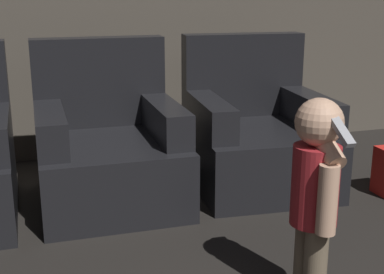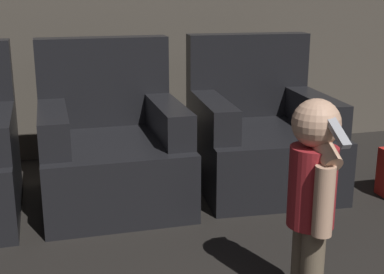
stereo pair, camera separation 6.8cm
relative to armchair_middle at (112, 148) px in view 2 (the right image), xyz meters
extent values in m
cube|color=black|center=(0.00, -0.07, -0.12)|extent=(0.83, 0.92, 0.39)
cube|color=black|center=(0.00, 0.31, 0.35)|extent=(0.82, 0.17, 0.56)
cube|color=black|center=(-0.33, -0.06, 0.18)|extent=(0.17, 0.75, 0.20)
cube|color=black|center=(0.33, -0.07, 0.18)|extent=(0.17, 0.75, 0.20)
cube|color=black|center=(0.95, -0.07, -0.12)|extent=(0.89, 0.97, 0.39)
cube|color=black|center=(0.98, 0.31, 0.35)|extent=(0.83, 0.23, 0.56)
cube|color=black|center=(0.62, -0.04, 0.18)|extent=(0.22, 0.76, 0.20)
cube|color=black|center=(1.28, -0.09, 0.18)|extent=(0.22, 0.76, 0.20)
cylinder|color=brown|center=(0.61, -1.30, -0.14)|extent=(0.09, 0.09, 0.34)
cylinder|color=brown|center=(0.60, -1.40, -0.14)|extent=(0.09, 0.09, 0.34)
cylinder|color=maroon|center=(0.60, -1.35, 0.19)|extent=(0.19, 0.19, 0.32)
sphere|color=tan|center=(0.60, -1.35, 0.44)|extent=(0.19, 0.19, 0.19)
cylinder|color=tan|center=(0.59, -1.46, 0.17)|extent=(0.08, 0.08, 0.27)
cylinder|color=tan|center=(0.62, -1.35, 0.38)|extent=(0.08, 0.27, 0.20)
cube|color=#99999E|center=(0.62, -1.47, 0.44)|extent=(0.04, 0.16, 0.10)
camera|label=1|loc=(-0.44, -3.07, 0.93)|focal=50.00mm
camera|label=2|loc=(-0.38, -3.09, 0.93)|focal=50.00mm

